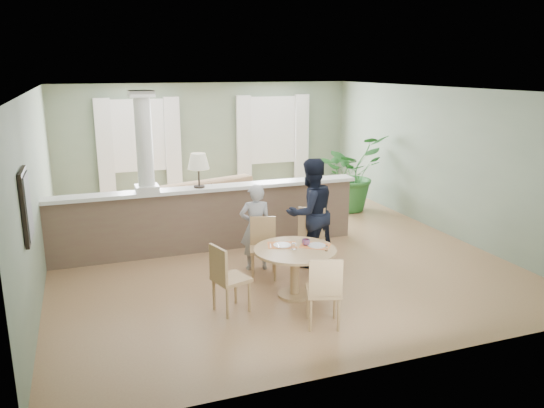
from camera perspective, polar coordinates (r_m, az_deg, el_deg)
name	(u,v)px	position (r m, az deg, el deg)	size (l,w,h in m)	color
ground	(263,247)	(9.26, -0.95, -4.68)	(8.00, 8.00, 0.00)	tan
room_shell	(250,139)	(9.42, -2.42, 6.97)	(7.02, 8.02, 2.71)	gray
pony_wall	(204,210)	(8.98, -7.34, -0.69)	(5.32, 0.38, 2.70)	brown
sofa	(216,203)	(10.69, -6.04, 0.13)	(2.76, 1.08, 0.81)	#9C7255
houseplant	(350,173)	(11.65, 8.37, 3.35)	(1.48, 1.28, 1.64)	#29682A
dining_table	(295,258)	(7.20, 2.52, -5.85)	(1.12, 1.12, 0.77)	tan
chair_far_boy	(263,244)	(7.91, -0.95, -4.35)	(0.50, 0.50, 0.89)	tan
chair_far_man	(311,237)	(8.12, 4.20, -3.56)	(0.59, 0.59, 0.97)	tan
chair_near	(324,289)	(6.38, 5.64, -9.07)	(0.52, 0.52, 0.91)	tan
chair_side	(226,276)	(6.76, -4.93, -7.70)	(0.51, 0.51, 0.90)	tan
child_person	(256,227)	(8.10, -1.77, -2.52)	(0.49, 0.32, 1.35)	#9C9BA0
man_person	(310,213)	(8.25, 4.15, -0.93)	(0.83, 0.65, 1.71)	black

